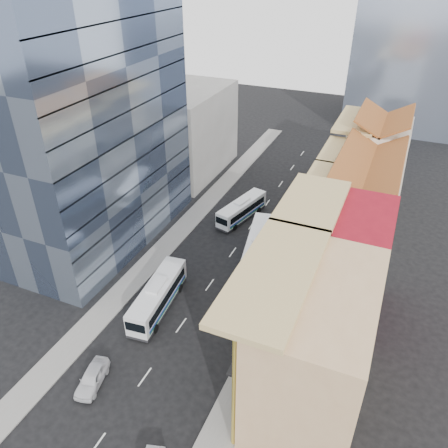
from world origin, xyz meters
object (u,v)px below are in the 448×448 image
at_px(sedan_left, 92,378).
at_px(bus_left_far, 242,209).
at_px(office_tower, 91,129).
at_px(bus_left_near, 158,296).
at_px(bus_right, 258,246).
at_px(shophouse_tan, 315,346).

bearing_deg(sedan_left, bus_left_far, 74.26).
bearing_deg(office_tower, sedan_left, -57.18).
distance_m(bus_left_near, bus_left_far, 20.86).
distance_m(bus_left_far, bus_right, 9.74).
height_order(shophouse_tan, bus_left_far, shophouse_tan).
relative_size(shophouse_tan, bus_right, 1.24).
xyz_separation_m(office_tower, bus_right, (20.37, 3.11, -13.18)).
distance_m(bus_left_near, sedan_left, 10.87).
xyz_separation_m(office_tower, bus_left_far, (15.00, 11.24, -13.48)).
xyz_separation_m(shophouse_tan, bus_right, (-10.63, 17.11, -4.18)).
bearing_deg(bus_left_near, bus_left_far, 80.15).
height_order(bus_left_far, bus_right, bus_right).
distance_m(office_tower, bus_right, 24.47).
bearing_deg(sedan_left, bus_left_near, 75.48).
xyz_separation_m(office_tower, sedan_left, (13.16, -20.40, -14.24)).
bearing_deg(bus_left_near, bus_right, 55.87).
height_order(shophouse_tan, office_tower, office_tower).
distance_m(office_tower, bus_left_near, 21.29).
height_order(bus_left_near, bus_left_far, bus_left_near).
bearing_deg(shophouse_tan, sedan_left, -160.27).
relative_size(shophouse_tan, bus_left_near, 1.34).
bearing_deg(bus_left_far, shophouse_tan, -43.73).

